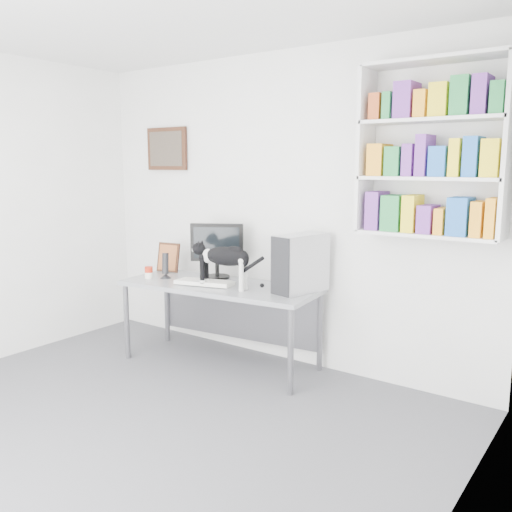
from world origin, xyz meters
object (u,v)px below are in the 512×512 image
(speaker, at_px, (165,265))
(cat, at_px, (225,267))
(pc_tower, at_px, (301,263))
(leaning_print, at_px, (168,257))
(bookshelf, at_px, (432,149))
(desk, at_px, (220,324))
(keyboard, at_px, (204,282))
(soup_can, at_px, (149,272))
(monitor, at_px, (217,250))

(speaker, height_order, cat, cat)
(speaker, bearing_deg, pc_tower, -18.95)
(speaker, xyz_separation_m, cat, (0.70, -0.01, 0.06))
(leaning_print, bearing_deg, speaker, -60.85)
(bookshelf, distance_m, desk, 2.26)
(keyboard, distance_m, speaker, 0.48)
(desk, relative_size, leaning_print, 6.00)
(speaker, relative_size, soup_can, 2.24)
(bookshelf, distance_m, pc_tower, 1.32)
(bookshelf, relative_size, soup_can, 11.50)
(desk, height_order, soup_can, soup_can)
(monitor, xyz_separation_m, soup_can, (-0.50, -0.37, -0.20))
(soup_can, bearing_deg, speaker, 38.06)
(monitor, bearing_deg, speaker, -172.71)
(speaker, distance_m, leaning_print, 0.31)
(pc_tower, bearing_deg, bookshelf, 20.73)
(pc_tower, height_order, soup_can, pc_tower)
(monitor, relative_size, speaker, 2.11)
(leaning_print, bearing_deg, desk, -20.82)
(bookshelf, height_order, desk, bookshelf)
(keyboard, relative_size, leaning_print, 1.72)
(desk, height_order, keyboard, keyboard)
(leaning_print, height_order, cat, cat)
(desk, relative_size, monitor, 3.41)
(soup_can, relative_size, cat, 0.18)
(cat, bearing_deg, speaker, 169.20)
(monitor, distance_m, cat, 0.44)
(monitor, height_order, speaker, monitor)
(keyboard, height_order, pc_tower, pc_tower)
(monitor, height_order, soup_can, monitor)
(keyboard, distance_m, cat, 0.29)
(speaker, bearing_deg, leaning_print, 98.93)
(leaning_print, relative_size, cat, 0.48)
(monitor, distance_m, pc_tower, 0.90)
(leaning_print, bearing_deg, soup_can, -87.33)
(soup_can, bearing_deg, monitor, 37.11)
(bookshelf, bearing_deg, leaning_print, -175.90)
(pc_tower, bearing_deg, monitor, -169.50)
(keyboard, distance_m, leaning_print, 0.71)
(keyboard, xyz_separation_m, soup_can, (-0.58, -0.10, 0.03))
(cat, bearing_deg, soup_can, 175.80)
(bookshelf, bearing_deg, cat, -164.61)
(speaker, bearing_deg, monitor, 6.27)
(pc_tower, bearing_deg, soup_can, -153.89)
(monitor, height_order, cat, monitor)
(speaker, xyz_separation_m, soup_can, (-0.12, -0.09, -0.07))
(speaker, bearing_deg, cat, -31.36)
(cat, bearing_deg, monitor, 128.21)
(bookshelf, height_order, pc_tower, bookshelf)
(bookshelf, height_order, keyboard, bookshelf)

